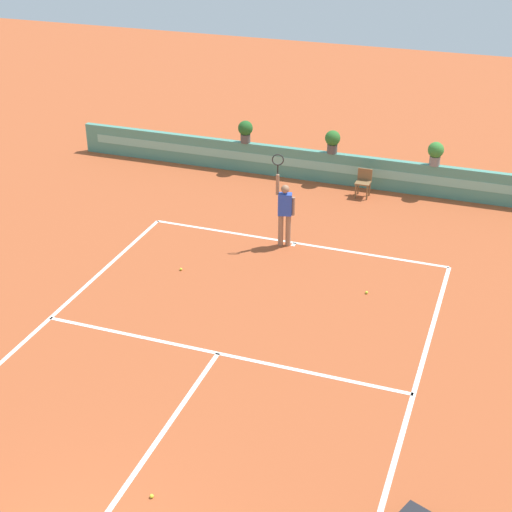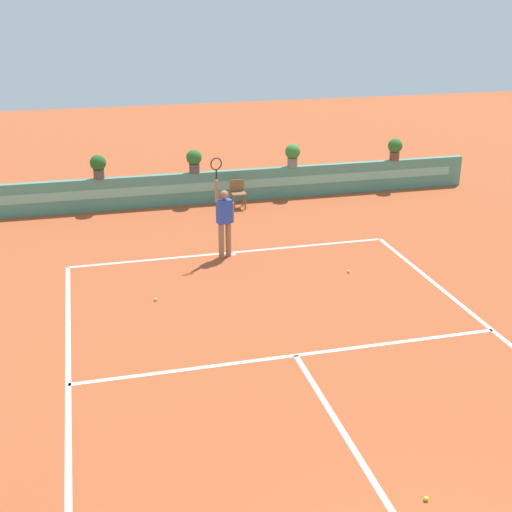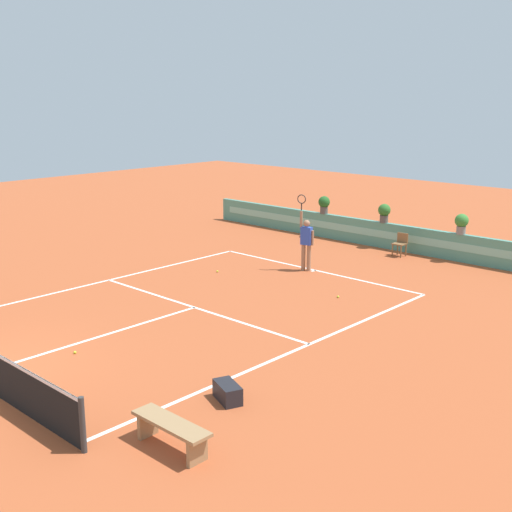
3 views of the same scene
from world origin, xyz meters
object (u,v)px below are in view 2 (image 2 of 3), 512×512
object	(u,v)px
tennis_ball_near_baseline	(155,299)
tennis_ball_by_sideline	(426,499)
potted_plant_centre	(194,160)
potted_plant_far_right	(395,148)
tennis_ball_mid_court	(348,271)
ball_kid_chair	(238,192)
tennis_player	(224,217)
potted_plant_right	(293,154)
potted_plant_left	(98,165)

from	to	relation	value
tennis_ball_near_baseline	tennis_ball_by_sideline	distance (m)	7.72
potted_plant_centre	potted_plant_far_right	distance (m)	6.72
tennis_ball_mid_court	potted_plant_far_right	bearing A→B (deg)	57.65
ball_kid_chair	tennis_player	xyz separation A→B (m)	(-1.26, -3.99, 0.57)
tennis_ball_mid_court	potted_plant_right	distance (m)	6.67
tennis_ball_by_sideline	potted_plant_left	world-z (taller)	potted_plant_left
ball_kid_chair	tennis_ball_mid_court	bearing A→B (deg)	-76.41
potted_plant_centre	tennis_ball_near_baseline	bearing A→B (deg)	-106.56
tennis_ball_mid_court	tennis_ball_by_sideline	size ratio (longest dim) A/B	1.00
potted_plant_centre	tennis_ball_by_sideline	bearing A→B (deg)	-87.10
tennis_ball_near_baseline	tennis_ball_by_sideline	world-z (taller)	same
potted_plant_centre	tennis_player	bearing A→B (deg)	-90.55
potted_plant_centre	potted_plant_right	bearing A→B (deg)	0.00
potted_plant_left	potted_plant_right	bearing A→B (deg)	0.00
ball_kid_chair	potted_plant_left	size ratio (longest dim) A/B	1.17
ball_kid_chair	tennis_ball_near_baseline	distance (m)	7.03
tennis_player	potted_plant_centre	size ratio (longest dim) A/B	3.57
tennis_ball_mid_court	potted_plant_right	world-z (taller)	potted_plant_right
ball_kid_chair	tennis_ball_mid_court	size ratio (longest dim) A/B	12.50
tennis_ball_near_baseline	potted_plant_centre	world-z (taller)	potted_plant_centre
potted_plant_far_right	tennis_ball_mid_court	bearing A→B (deg)	-122.35
tennis_ball_near_baseline	tennis_ball_mid_court	xyz separation A→B (m)	(4.67, 0.44, 0.00)
tennis_player	tennis_ball_near_baseline	world-z (taller)	tennis_player
tennis_player	potted_plant_far_right	distance (m)	8.26
tennis_player	potted_plant_centre	xyz separation A→B (m)	(0.05, 4.72, 0.36)
tennis_player	tennis_ball_mid_court	distance (m)	3.35
potted_plant_far_right	ball_kid_chair	bearing A→B (deg)	-172.44
ball_kid_chair	potted_plant_centre	xyz separation A→B (m)	(-1.21, 0.73, 0.93)
potted_plant_left	tennis_ball_by_sideline	bearing A→B (deg)	-75.66
potted_plant_centre	potted_plant_far_right	xyz separation A→B (m)	(6.72, 0.00, 0.00)
tennis_ball_mid_court	potted_plant_centre	bearing A→B (deg)	111.84
potted_plant_right	potted_plant_far_right	xyz separation A→B (m)	(3.55, 0.00, 0.00)
ball_kid_chair	potted_plant_centre	distance (m)	1.70
ball_kid_chair	tennis_player	world-z (taller)	tennis_player
tennis_player	tennis_ball_mid_court	xyz separation A→B (m)	(2.65, -1.78, -1.02)
tennis_ball_near_baseline	tennis_ball_mid_court	bearing A→B (deg)	5.39
tennis_ball_near_baseline	tennis_player	bearing A→B (deg)	47.69
tennis_player	tennis_ball_by_sideline	bearing A→B (deg)	-85.37
ball_kid_chair	tennis_ball_near_baseline	xyz separation A→B (m)	(-3.27, -6.21, -0.44)
tennis_ball_mid_court	potted_plant_right	xyz separation A→B (m)	(0.57, 6.50, 1.38)
tennis_ball_near_baseline	potted_plant_far_right	bearing A→B (deg)	38.31
ball_kid_chair	potted_plant_centre	bearing A→B (deg)	148.86
tennis_player	potted_plant_far_right	world-z (taller)	tennis_player
tennis_player	potted_plant_right	bearing A→B (deg)	55.69
tennis_ball_by_sideline	potted_plant_far_right	size ratio (longest dim) A/B	0.09
tennis_ball_by_sideline	tennis_ball_mid_court	bearing A→B (deg)	76.12
ball_kid_chair	tennis_ball_mid_court	world-z (taller)	ball_kid_chair
tennis_ball_by_sideline	potted_plant_far_right	bearing A→B (deg)	66.99
tennis_player	potted_plant_left	size ratio (longest dim) A/B	3.57
tennis_ball_mid_court	tennis_ball_by_sideline	bearing A→B (deg)	-103.88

